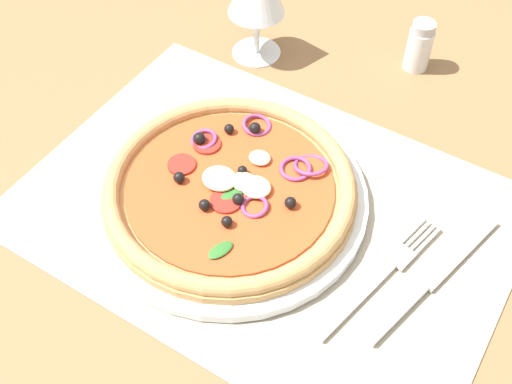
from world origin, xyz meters
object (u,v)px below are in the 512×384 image
pepper_shaker (419,46)px  pizza (230,187)px  plate (230,197)px  knife (435,274)px  fork (386,271)px

pepper_shaker → pizza: bearing=-104.0°
plate → knife: (22.00, 2.67, -0.29)cm
knife → plate: bearing=110.7°
pepper_shaker → fork: bearing=-72.2°
knife → pizza: bearing=110.5°
fork → pepper_shaker: size_ratio=2.67×
pizza → fork: size_ratio=1.49×
pizza → knife: (21.99, 2.59, -1.91)cm
plate → knife: size_ratio=1.47×
pizza → knife: bearing=6.7°
pizza → fork: (17.83, 0.43, -1.95)cm
pizza → knife: 22.23cm
pizza → pepper_shaker: pepper_shaker is taller
fork → pepper_shaker: pepper_shaker is taller
pepper_shaker → knife: bearing=-63.9°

